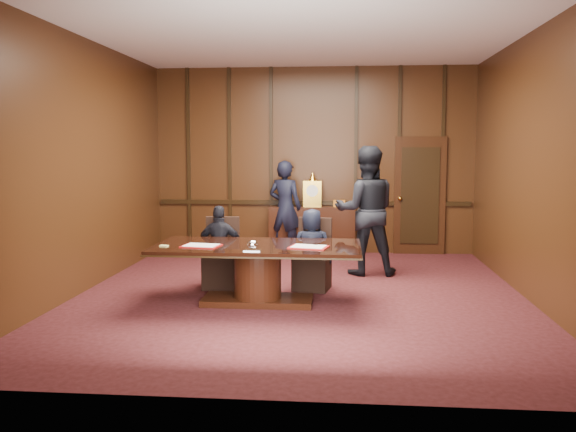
% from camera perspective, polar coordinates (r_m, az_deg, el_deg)
% --- Properties ---
extents(room, '(7.00, 7.04, 3.50)m').
position_cam_1_polar(room, '(8.23, 1.69, 4.57)').
color(room, black).
rests_on(room, ground).
extents(sideboard, '(1.60, 0.45, 1.54)m').
position_cam_1_polar(sideboard, '(11.45, 2.29, -1.16)').
color(sideboard, black).
rests_on(sideboard, ground).
extents(conference_table, '(2.62, 1.32, 0.76)m').
position_cam_1_polar(conference_table, '(7.79, -2.85, -4.52)').
color(conference_table, black).
rests_on(conference_table, ground).
extents(folder_left, '(0.50, 0.39, 0.02)m').
position_cam_1_polar(folder_left, '(7.70, -8.12, -2.76)').
color(folder_left, '#A8110F').
rests_on(folder_left, conference_table).
extents(folder_right, '(0.52, 0.42, 0.02)m').
position_cam_1_polar(folder_right, '(7.53, 1.95, -2.90)').
color(folder_right, '#A8110F').
rests_on(folder_right, conference_table).
extents(inkstand, '(0.20, 0.14, 0.12)m').
position_cam_1_polar(inkstand, '(7.30, -3.36, -2.84)').
color(inkstand, white).
rests_on(inkstand, conference_table).
extents(notepad, '(0.11, 0.09, 0.01)m').
position_cam_1_polar(notepad, '(7.77, -11.53, -2.75)').
color(notepad, '#DED06C').
rests_on(notepad, conference_table).
extents(chair_left, '(0.50, 0.50, 0.99)m').
position_cam_1_polar(chair_left, '(8.79, -6.27, -4.75)').
color(chair_left, black).
rests_on(chair_left, ground).
extents(chair_right, '(0.55, 0.55, 0.99)m').
position_cam_1_polar(chair_right, '(8.63, 2.29, -4.92)').
color(chair_right, black).
rests_on(chair_right, ground).
extents(signatory_left, '(0.71, 0.32, 1.18)m').
position_cam_1_polar(signatory_left, '(8.66, -6.38, -2.92)').
color(signatory_left, black).
rests_on(signatory_left, ground).
extents(signatory_right, '(0.58, 0.40, 1.15)m').
position_cam_1_polar(signatory_right, '(8.50, 2.25, -3.16)').
color(signatory_right, black).
rests_on(signatory_right, ground).
extents(witness_left, '(0.75, 0.61, 1.76)m').
position_cam_1_polar(witness_left, '(11.28, -0.27, 0.75)').
color(witness_left, black).
rests_on(witness_left, ground).
extents(witness_right, '(1.03, 0.83, 2.02)m').
position_cam_1_polar(witness_right, '(9.61, 7.31, 0.50)').
color(witness_right, black).
rests_on(witness_right, ground).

